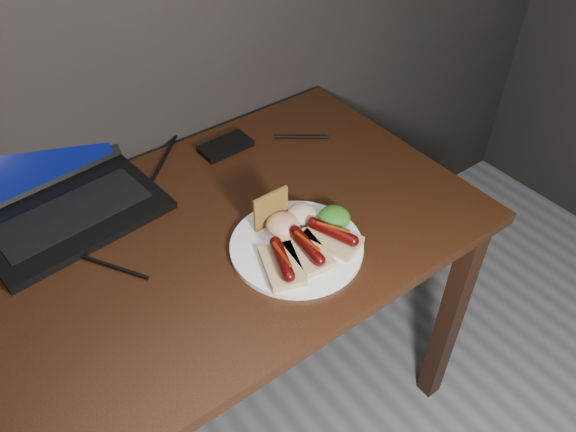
# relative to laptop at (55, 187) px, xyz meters

# --- Properties ---
(desk) EXTENTS (1.40, 0.70, 0.75)m
(desk) POSITION_rel_laptop_xyz_m (0.11, -0.28, -0.14)
(desk) COLOR black
(desk) RESTS_ON ground
(laptop) EXTENTS (0.41, 0.37, 0.25)m
(laptop) POSITION_rel_laptop_xyz_m (0.00, 0.00, 0.00)
(laptop) COLOR black
(laptop) RESTS_ON desk
(hard_drive) EXTENTS (0.13, 0.07, 0.02)m
(hard_drive) POSITION_rel_laptop_xyz_m (0.42, -0.03, -0.05)
(hard_drive) COLOR black
(hard_drive) RESTS_ON desk
(desk_cables) EXTENTS (1.10, 0.42, 0.01)m
(desk_cables) POSITION_rel_laptop_xyz_m (0.08, -0.13, -0.05)
(desk_cables) COLOR black
(desk_cables) RESTS_ON desk
(plate) EXTENTS (0.32, 0.32, 0.01)m
(plate) POSITION_rel_laptop_xyz_m (0.34, -0.43, -0.05)
(plate) COLOR white
(plate) RESTS_ON desk
(bread_sausage_left) EXTENTS (0.11, 0.13, 0.04)m
(bread_sausage_left) POSITION_rel_laptop_xyz_m (0.28, -0.46, -0.03)
(bread_sausage_left) COLOR #D3B97C
(bread_sausage_left) RESTS_ON plate
(bread_sausage_center) EXTENTS (0.08, 0.12, 0.04)m
(bread_sausage_center) POSITION_rel_laptop_xyz_m (0.34, -0.46, -0.03)
(bread_sausage_center) COLOR #D3B97C
(bread_sausage_center) RESTS_ON plate
(bread_sausage_right) EXTENTS (0.10, 0.13, 0.04)m
(bread_sausage_right) POSITION_rel_laptop_xyz_m (0.41, -0.46, -0.03)
(bread_sausage_right) COLOR #D3B97C
(bread_sausage_right) RESTS_ON plate
(crispbread) EXTENTS (0.08, 0.01, 0.08)m
(crispbread) POSITION_rel_laptop_xyz_m (0.34, -0.34, 0.00)
(crispbread) COLOR olive
(crispbread) RESTS_ON plate
(salad_greens) EXTENTS (0.07, 0.07, 0.04)m
(salad_greens) POSITION_rel_laptop_xyz_m (0.45, -0.43, -0.02)
(salad_greens) COLOR #195010
(salad_greens) RESTS_ON plate
(salsa_mound) EXTENTS (0.07, 0.07, 0.04)m
(salsa_mound) POSITION_rel_laptop_xyz_m (0.35, -0.38, -0.02)
(salsa_mound) COLOR #A32510
(salsa_mound) RESTS_ON plate
(coleslaw_mound) EXTENTS (0.06, 0.06, 0.04)m
(coleslaw_mound) POSITION_rel_laptop_xyz_m (0.40, -0.37, -0.02)
(coleslaw_mound) COLOR beige
(coleslaw_mound) RESTS_ON plate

